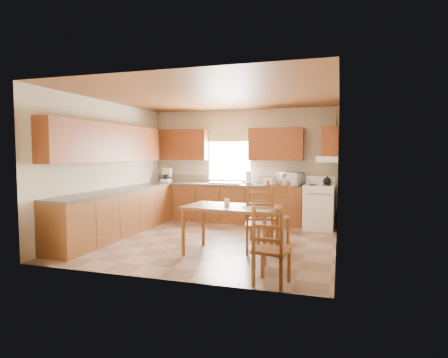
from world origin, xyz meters
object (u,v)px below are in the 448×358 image
(dining_table, at_px, (231,230))
(chair_far_left, at_px, (260,215))
(chair_far_right, at_px, (274,213))
(chair_near_right, at_px, (272,245))
(stove, at_px, (319,208))
(microwave, at_px, (290,179))
(chair_near_left, at_px, (259,220))

(dining_table, distance_m, chair_far_left, 1.29)
(dining_table, relative_size, chair_far_right, 1.32)
(chair_near_right, bearing_deg, chair_far_right, -72.06)
(stove, xyz_separation_m, chair_far_left, (-1.05, -1.25, -0.01))
(microwave, relative_size, chair_near_left, 0.45)
(stove, height_order, chair_near_right, chair_near_right)
(chair_far_left, bearing_deg, chair_far_right, -58.49)
(stove, distance_m, chair_near_left, 2.43)
(stove, relative_size, chair_near_right, 0.95)
(stove, distance_m, dining_table, 2.82)
(stove, relative_size, chair_far_right, 0.84)
(dining_table, xyz_separation_m, chair_near_right, (0.87, -1.17, 0.10))
(microwave, height_order, dining_table, microwave)
(dining_table, bearing_deg, microwave, 83.37)
(stove, height_order, chair_far_right, chair_far_right)
(chair_near_left, distance_m, chair_far_right, 0.67)
(stove, height_order, microwave, microwave)
(stove, relative_size, microwave, 1.90)
(chair_far_left, bearing_deg, microwave, 64.42)
(dining_table, distance_m, chair_near_left, 0.51)
(stove, height_order, chair_far_left, stove)
(microwave, relative_size, chair_far_left, 0.54)
(stove, bearing_deg, microwave, 166.55)
(chair_near_right, bearing_deg, chair_near_left, -63.32)
(microwave, relative_size, chair_far_right, 0.44)
(chair_near_left, xyz_separation_m, chair_far_right, (0.12, 0.66, 0.02))
(dining_table, xyz_separation_m, chair_near_left, (0.42, 0.24, 0.15))
(chair_far_left, bearing_deg, chair_near_left, -88.83)
(chair_far_right, bearing_deg, chair_near_right, -66.76)
(stove, height_order, dining_table, stove)
(chair_near_right, height_order, chair_far_left, chair_near_right)
(stove, relative_size, chair_far_left, 1.02)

